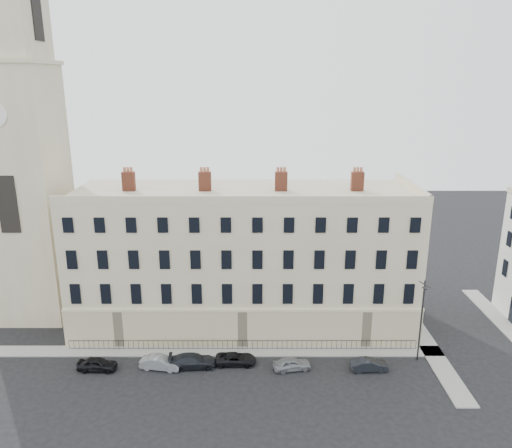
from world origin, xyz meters
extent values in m
plane|color=black|center=(0.00, 0.00, 0.00)|extent=(160.00, 160.00, 0.00)
cube|color=#C2B590|center=(-6.00, 12.00, 7.50)|extent=(36.00, 12.00, 15.00)
cube|color=#BEB28F|center=(-6.00, 5.92, 2.00)|extent=(36.10, 0.18, 4.00)
cube|color=#BEB28F|center=(12.08, 12.00, 2.00)|extent=(0.18, 12.10, 4.00)
cube|color=#C2B590|center=(-6.00, 6.15, 15.40)|extent=(36.00, 0.35, 0.80)
cube|color=#C2B590|center=(11.85, 12.00, 15.40)|extent=(0.35, 12.00, 0.80)
cube|color=brown|center=(-18.00, 12.00, 16.00)|extent=(1.30, 0.70, 2.00)
cube|color=brown|center=(-10.00, 12.00, 16.00)|extent=(1.30, 0.70, 2.00)
cube|color=brown|center=(-2.00, 12.00, 16.00)|extent=(1.30, 0.70, 2.00)
cube|color=brown|center=(6.00, 12.00, 16.00)|extent=(1.30, 0.70, 2.00)
cube|color=#C2B590|center=(-30.00, 14.00, 14.00)|extent=(8.00, 8.00, 28.00)
cube|color=#C2B590|center=(-30.00, 14.00, 33.00)|extent=(7.04, 7.04, 10.00)
cube|color=gray|center=(-10.00, 5.00, 0.06)|extent=(48.00, 2.00, 0.12)
cube|color=gray|center=(13.00, 8.00, 0.06)|extent=(2.00, 24.00, 0.12)
cube|color=gray|center=(23.00, 10.00, 0.06)|extent=(2.00, 20.00, 0.12)
cube|color=black|center=(-6.00, 5.40, 1.02)|extent=(35.00, 0.04, 0.04)
cube|color=black|center=(-6.00, 5.40, 0.12)|extent=(35.00, 0.04, 0.04)
imported|color=black|center=(-19.54, 1.76, 0.63)|extent=(3.74, 1.63, 1.26)
imported|color=gray|center=(-13.65, 2.00, 0.63)|extent=(3.98, 1.89, 1.26)
imported|color=black|center=(-10.64, 2.29, 0.65)|extent=(4.63, 2.16, 1.31)
imported|color=black|center=(-6.58, 2.81, 0.54)|extent=(3.91, 1.81, 1.09)
imported|color=gray|center=(-1.27, 1.84, 0.60)|extent=(3.73, 2.00, 1.21)
imported|color=black|center=(5.97, 1.70, 0.57)|extent=(3.54, 1.40, 1.15)
cylinder|color=#2A2A2E|center=(11.09, 3.53, 4.16)|extent=(0.17, 0.17, 8.32)
cylinder|color=#2A2A2E|center=(10.85, 2.84, 8.22)|extent=(0.61, 1.51, 0.10)
cube|color=#2A2A2E|center=(10.62, 2.15, 8.17)|extent=(0.35, 0.55, 0.12)
camera|label=1|loc=(-4.66, -39.42, 26.35)|focal=35.00mm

